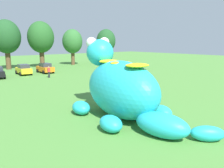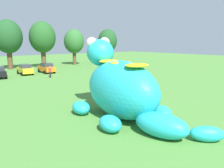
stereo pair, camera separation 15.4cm
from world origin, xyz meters
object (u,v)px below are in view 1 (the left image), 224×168
at_px(car_orange, 45,68).
at_px(spectator_by_cars, 49,72).
at_px(car_yellow, 24,69).
at_px(giant_inflatable_creature, 121,88).

relative_size(car_orange, spectator_by_cars, 2.40).
bearing_deg(spectator_by_cars, car_yellow, 107.63).
relative_size(car_yellow, car_orange, 1.02).
distance_m(giant_inflatable_creature, car_orange, 26.19).
height_order(car_yellow, car_orange, same).
height_order(car_orange, spectator_by_cars, car_orange).
distance_m(giant_inflatable_creature, car_yellow, 26.08).
bearing_deg(giant_inflatable_creature, spectator_by_cars, 79.95).
distance_m(car_yellow, car_orange, 3.62).
relative_size(giant_inflatable_creature, spectator_by_cars, 6.68).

